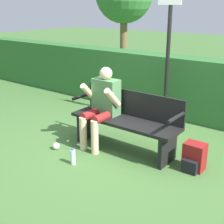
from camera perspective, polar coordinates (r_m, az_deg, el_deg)
The scene contains 8 objects.
ground_plane at distance 4.78m, azimuth 2.17°, elevation -6.85°, with size 40.00×40.00×0.00m, color #426B33.
hedge_back at distance 6.16m, azimuth 12.65°, elevation 4.43°, with size 12.00×0.52×1.17m.
park_bench at distance 4.65m, azimuth 2.68°, elevation -1.48°, with size 1.70×0.49×0.87m.
person_seated at distance 4.71m, azimuth -1.84°, elevation 1.65°, with size 0.55×0.58×1.21m.
backpack at distance 4.30m, azimuth 14.74°, elevation -8.03°, with size 0.27×0.28×0.37m.
water_bottle at distance 4.35m, azimuth -7.16°, elevation -8.15°, with size 0.07×0.07×0.23m.
signpost at distance 5.57m, azimuth 10.23°, elevation 12.09°, with size 0.42×0.09×2.45m.
litter_crumple at distance 4.84m, azimuth -10.20°, elevation -6.14°, with size 0.11×0.11×0.11m.
Camera 1 is at (2.47, -3.53, 2.08)m, focal length 50.00 mm.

